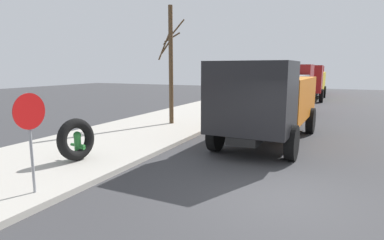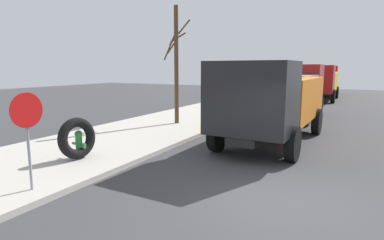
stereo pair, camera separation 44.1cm
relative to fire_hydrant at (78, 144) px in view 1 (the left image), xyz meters
name	(u,v)px [view 1 (the left image)]	position (x,y,z in m)	size (l,w,h in m)	color
ground_plane	(270,198)	(-0.16, -5.66, -0.58)	(80.00, 80.00, 0.00)	#38383A
sidewalk_curb	(54,159)	(-0.16, 0.84, -0.51)	(36.00, 5.00, 0.15)	#ADA89E
fire_hydrant	(78,144)	(0.00, 0.00, 0.00)	(0.22, 0.50, 0.81)	#2D8438
loose_tire	(76,139)	(-0.15, -0.10, 0.18)	(1.22, 1.22, 0.28)	black
stop_sign	(30,125)	(-2.36, -1.08, 1.05)	(0.76, 0.08, 2.14)	gray
dump_truck_orange	(269,100)	(5.13, -4.50, 1.03)	(7.09, 3.01, 3.00)	orange
dump_truck_gray	(284,89)	(11.93, -3.97, 1.03)	(7.07, 2.97, 3.00)	slate
dump_truck_yellow	(308,81)	(23.15, -4.32, 1.03)	(7.01, 2.82, 3.00)	gold
dump_truck_red	(311,79)	(29.95, -3.97, 1.03)	(7.06, 2.95, 3.00)	red
bare_tree	(171,63)	(6.53, 0.43, 2.43)	(1.02, 1.08, 5.48)	#4C3823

